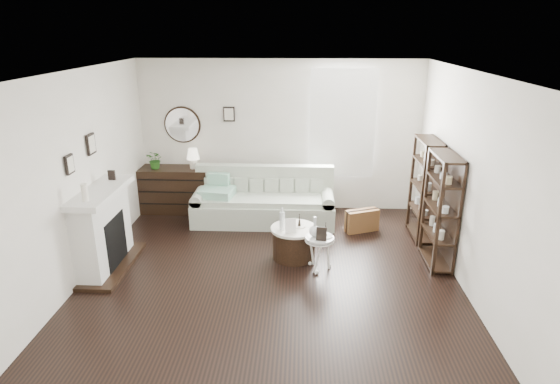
{
  "coord_description": "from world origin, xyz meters",
  "views": [
    {
      "loc": [
        0.39,
        -5.47,
        3.19
      ],
      "look_at": [
        0.09,
        0.8,
        0.98
      ],
      "focal_mm": 30.0,
      "sensor_mm": 36.0,
      "label": 1
    }
  ],
  "objects_px": {
    "sofa": "(264,204)",
    "drum_table": "(294,242)",
    "dresser": "(176,190)",
    "pedestal_table": "(320,240)"
  },
  "relations": [
    {
      "from": "sofa",
      "to": "drum_table",
      "type": "distance_m",
      "value": 1.47
    },
    {
      "from": "sofa",
      "to": "dresser",
      "type": "bearing_deg",
      "value": 166.43
    },
    {
      "from": "drum_table",
      "to": "dresser",
      "type": "bearing_deg",
      "value": 141.27
    },
    {
      "from": "sofa",
      "to": "pedestal_table",
      "type": "bearing_deg",
      "value": -61.99
    },
    {
      "from": "pedestal_table",
      "to": "sofa",
      "type": "bearing_deg",
      "value": 118.01
    },
    {
      "from": "sofa",
      "to": "dresser",
      "type": "xyz_separation_m",
      "value": [
        -1.64,
        0.4,
        0.1
      ]
    },
    {
      "from": "dresser",
      "to": "pedestal_table",
      "type": "bearing_deg",
      "value": -39.51
    },
    {
      "from": "drum_table",
      "to": "pedestal_table",
      "type": "relative_size",
      "value": 1.39
    },
    {
      "from": "drum_table",
      "to": "pedestal_table",
      "type": "bearing_deg",
      "value": -43.92
    },
    {
      "from": "sofa",
      "to": "drum_table",
      "type": "bearing_deg",
      "value": -68.01
    }
  ]
}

